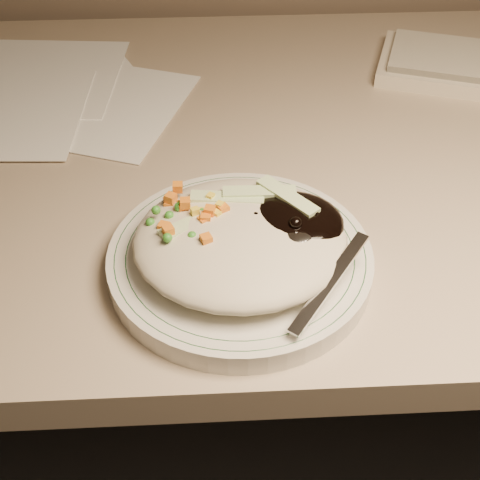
{
  "coord_description": "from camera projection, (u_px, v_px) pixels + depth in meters",
  "views": [
    {
      "loc": [
        -0.14,
        0.72,
        1.18
      ],
      "look_at": [
        -0.11,
        1.17,
        0.78
      ],
      "focal_mm": 50.0,
      "sensor_mm": 36.0,
      "label": 1
    }
  ],
  "objects": [
    {
      "name": "plate",
      "position": [
        240.0,
        261.0,
        0.62
      ],
      "size": [
        0.24,
        0.24,
        0.02
      ],
      "primitive_type": "cylinder",
      "color": "silver",
      "rests_on": "desk"
    },
    {
      "name": "meal",
      "position": [
        245.0,
        236.0,
        0.6
      ],
      "size": [
        0.21,
        0.19,
        0.05
      ],
      "color": "#B8AF95",
      "rests_on": "plate"
    },
    {
      "name": "plate_rim",
      "position": [
        240.0,
        253.0,
        0.61
      ],
      "size": [
        0.23,
        0.23,
        0.0
      ],
      "color": "#144723",
      "rests_on": "plate"
    },
    {
      "name": "desk",
      "position": [
        313.0,
        261.0,
        0.92
      ],
      "size": [
        1.4,
        0.7,
        0.74
      ],
      "color": "gray",
      "rests_on": "ground"
    },
    {
      "name": "papers",
      "position": [
        15.0,
        96.0,
        0.86
      ],
      "size": [
        0.45,
        0.34,
        0.0
      ],
      "color": "white",
      "rests_on": "desk"
    }
  ]
}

